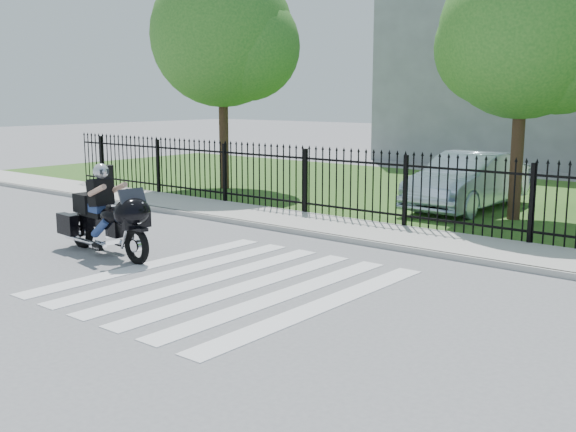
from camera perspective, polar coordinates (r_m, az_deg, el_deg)
The scene contains 12 objects.
ground at distance 11.65m, azimuth -5.09°, elevation -5.68°, with size 120.00×120.00×0.00m, color slate.
crosswalk at distance 11.65m, azimuth -5.09°, elevation -5.65°, with size 5.00×5.50×0.01m, color silver, non-canonical shape.
sidewalk at distance 15.50m, azimuth 7.96°, elevation -1.53°, with size 40.00×2.00×0.12m, color #ADAAA3.
curb at distance 14.67m, azimuth 5.92°, elevation -2.15°, with size 40.00×0.12×0.12m, color #ADAAA3.
grass_strip at distance 21.70m, azimuth 17.68°, elevation 1.29°, with size 40.00×12.00×0.02m, color #2B5D20.
iron_fence at distance 16.20m, azimuth 9.89°, elevation 1.95°, with size 26.00×0.04×1.80m.
tree_left at distance 23.32m, azimuth -5.60°, elevation 15.02°, with size 4.80×4.80×7.58m.
tree_mid at distance 18.20m, azimuth 19.36°, elevation 14.30°, with size 4.20×4.20×6.78m.
building_tall at distance 35.79m, azimuth 22.27°, elevation 13.94°, with size 15.00×10.00×12.00m, color #95999E.
motorcycle_rider at distance 14.01m, azimuth -15.26°, elevation -0.07°, with size 2.85×1.03×1.88m.
parked_car at distance 19.48m, azimuth 14.97°, elevation 2.86°, with size 1.69×4.84×1.59m, color #A7BDD2.
litter_bin at distance 22.59m, azimuth -14.98°, elevation 3.11°, with size 0.37×0.37×0.84m, color black.
Camera 1 is at (7.89, -7.97, 3.17)m, focal length 42.00 mm.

